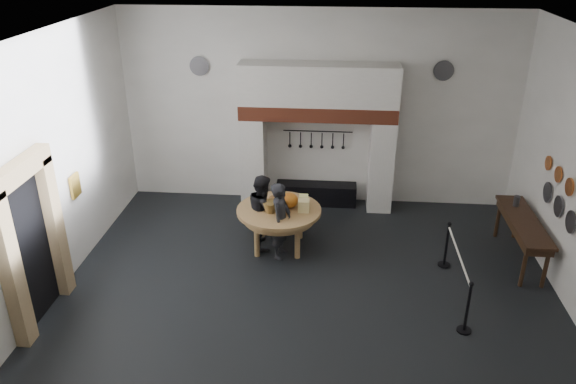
# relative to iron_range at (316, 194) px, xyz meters

# --- Properties ---
(floor) EXTENTS (9.00, 8.00, 0.02)m
(floor) POSITION_rel_iron_range_xyz_m (0.00, -3.72, -0.25)
(floor) COLOR black
(floor) RESTS_ON ground
(ceiling) EXTENTS (9.00, 8.00, 0.02)m
(ceiling) POSITION_rel_iron_range_xyz_m (0.00, -3.72, 4.25)
(ceiling) COLOR silver
(ceiling) RESTS_ON wall_back
(wall_back) EXTENTS (9.00, 0.02, 4.50)m
(wall_back) POSITION_rel_iron_range_xyz_m (0.00, 0.28, 2.00)
(wall_back) COLOR white
(wall_back) RESTS_ON floor
(wall_front) EXTENTS (9.00, 0.02, 4.50)m
(wall_front) POSITION_rel_iron_range_xyz_m (0.00, -7.72, 2.00)
(wall_front) COLOR white
(wall_front) RESTS_ON floor
(wall_left) EXTENTS (0.02, 8.00, 4.50)m
(wall_left) POSITION_rel_iron_range_xyz_m (-4.50, -3.72, 2.00)
(wall_left) COLOR white
(wall_left) RESTS_ON floor
(chimney_pier_left) EXTENTS (0.55, 0.70, 2.15)m
(chimney_pier_left) POSITION_rel_iron_range_xyz_m (-1.48, -0.07, 0.82)
(chimney_pier_left) COLOR silver
(chimney_pier_left) RESTS_ON floor
(chimney_pier_right) EXTENTS (0.55, 0.70, 2.15)m
(chimney_pier_right) POSITION_rel_iron_range_xyz_m (1.48, -0.07, 0.82)
(chimney_pier_right) COLOR silver
(chimney_pier_right) RESTS_ON floor
(hearth_brick_band) EXTENTS (3.50, 0.72, 0.32)m
(hearth_brick_band) POSITION_rel_iron_range_xyz_m (0.00, -0.07, 2.06)
(hearth_brick_band) COLOR #9E442B
(hearth_brick_band) RESTS_ON chimney_pier_left
(chimney_hood) EXTENTS (3.50, 0.70, 0.90)m
(chimney_hood) POSITION_rel_iron_range_xyz_m (0.00, -0.07, 2.67)
(chimney_hood) COLOR silver
(chimney_hood) RESTS_ON hearth_brick_band
(iron_range) EXTENTS (1.90, 0.45, 0.50)m
(iron_range) POSITION_rel_iron_range_xyz_m (0.00, 0.00, 0.00)
(iron_range) COLOR black
(iron_range) RESTS_ON floor
(utensil_rail) EXTENTS (1.60, 0.02, 0.02)m
(utensil_rail) POSITION_rel_iron_range_xyz_m (0.00, 0.20, 1.50)
(utensil_rail) COLOR black
(utensil_rail) RESTS_ON wall_back
(door_recess) EXTENTS (0.04, 1.10, 2.50)m
(door_recess) POSITION_rel_iron_range_xyz_m (-4.47, -4.72, 1.00)
(door_recess) COLOR black
(door_recess) RESTS_ON floor
(door_jamb_near) EXTENTS (0.22, 0.30, 2.60)m
(door_jamb_near) POSITION_rel_iron_range_xyz_m (-4.38, -5.42, 1.05)
(door_jamb_near) COLOR tan
(door_jamb_near) RESTS_ON floor
(door_jamb_far) EXTENTS (0.22, 0.30, 2.60)m
(door_jamb_far) POSITION_rel_iron_range_xyz_m (-4.38, -4.02, 1.05)
(door_jamb_far) COLOR tan
(door_jamb_far) RESTS_ON floor
(door_lintel) EXTENTS (0.22, 1.70, 0.30)m
(door_lintel) POSITION_rel_iron_range_xyz_m (-4.38, -4.72, 2.40)
(door_lintel) COLOR tan
(door_lintel) RESTS_ON door_jamb_near
(wall_plaque) EXTENTS (0.05, 0.34, 0.44)m
(wall_plaque) POSITION_rel_iron_range_xyz_m (-4.45, -2.92, 1.35)
(wall_plaque) COLOR gold
(wall_plaque) RESTS_ON wall_left
(work_table) EXTENTS (2.08, 2.08, 0.07)m
(work_table) POSITION_rel_iron_range_xyz_m (-0.67, -2.12, 0.59)
(work_table) COLOR tan
(work_table) RESTS_ON floor
(pumpkin) EXTENTS (0.36, 0.36, 0.31)m
(pumpkin) POSITION_rel_iron_range_xyz_m (-0.47, -2.02, 0.78)
(pumpkin) COLOR orange
(pumpkin) RESTS_ON work_table
(cheese_block_big) EXTENTS (0.22, 0.22, 0.24)m
(cheese_block_big) POSITION_rel_iron_range_xyz_m (-0.17, -2.17, 0.74)
(cheese_block_big) COLOR #E8D68B
(cheese_block_big) RESTS_ON work_table
(cheese_block_small) EXTENTS (0.18, 0.18, 0.20)m
(cheese_block_small) POSITION_rel_iron_range_xyz_m (-0.19, -1.87, 0.72)
(cheese_block_small) COLOR #FBFA96
(cheese_block_small) RESTS_ON work_table
(wicker_basket) EXTENTS (0.39, 0.39, 0.22)m
(wicker_basket) POSITION_rel_iron_range_xyz_m (-0.82, -2.27, 0.73)
(wicker_basket) COLOR olive
(wicker_basket) RESTS_ON work_table
(bread_loaf) EXTENTS (0.31, 0.18, 0.13)m
(bread_loaf) POSITION_rel_iron_range_xyz_m (-0.77, -1.77, 0.69)
(bread_loaf) COLOR olive
(bread_loaf) RESTS_ON work_table
(visitor_near) EXTENTS (0.50, 0.65, 1.59)m
(visitor_near) POSITION_rel_iron_range_xyz_m (-0.60, -2.47, 0.55)
(visitor_near) COLOR black
(visitor_near) RESTS_ON floor
(visitor_far) EXTENTS (0.74, 0.87, 1.56)m
(visitor_far) POSITION_rel_iron_range_xyz_m (-1.00, -2.07, 0.53)
(visitor_far) COLOR black
(visitor_far) RESTS_ON floor
(side_table) EXTENTS (0.55, 2.20, 0.06)m
(side_table) POSITION_rel_iron_range_xyz_m (4.10, -2.22, 0.62)
(side_table) COLOR #352113
(side_table) RESTS_ON floor
(pewter_jug) EXTENTS (0.12, 0.12, 0.22)m
(pewter_jug) POSITION_rel_iron_range_xyz_m (4.10, -1.62, 0.76)
(pewter_jug) COLOR #4A4B4F
(pewter_jug) RESTS_ON side_table
(copper_pan_b) EXTENTS (0.03, 0.32, 0.32)m
(copper_pan_b) POSITION_rel_iron_range_xyz_m (4.46, -2.97, 1.70)
(copper_pan_b) COLOR #C6662D
(copper_pan_b) RESTS_ON wall_right
(copper_pan_c) EXTENTS (0.03, 0.30, 0.30)m
(copper_pan_c) POSITION_rel_iron_range_xyz_m (4.46, -2.42, 1.70)
(copper_pan_c) COLOR #C6662D
(copper_pan_c) RESTS_ON wall_right
(copper_pan_d) EXTENTS (0.03, 0.28, 0.28)m
(copper_pan_d) POSITION_rel_iron_range_xyz_m (4.46, -1.87, 1.70)
(copper_pan_d) COLOR #C6662D
(copper_pan_d) RESTS_ON wall_right
(pewter_plate_left) EXTENTS (0.03, 0.40, 0.40)m
(pewter_plate_left) POSITION_rel_iron_range_xyz_m (4.46, -3.32, 1.20)
(pewter_plate_left) COLOR #4C4C51
(pewter_plate_left) RESTS_ON wall_right
(pewter_plate_mid) EXTENTS (0.03, 0.40, 0.40)m
(pewter_plate_mid) POSITION_rel_iron_range_xyz_m (4.46, -2.72, 1.20)
(pewter_plate_mid) COLOR #4C4C51
(pewter_plate_mid) RESTS_ON wall_right
(pewter_plate_right) EXTENTS (0.03, 0.40, 0.40)m
(pewter_plate_right) POSITION_rel_iron_range_xyz_m (4.46, -2.12, 1.20)
(pewter_plate_right) COLOR #4C4C51
(pewter_plate_right) RESTS_ON wall_right
(pewter_plate_back_left) EXTENTS (0.44, 0.03, 0.44)m
(pewter_plate_back_left) POSITION_rel_iron_range_xyz_m (-2.70, 0.24, 2.95)
(pewter_plate_back_left) COLOR #4C4C51
(pewter_plate_back_left) RESTS_ON wall_back
(pewter_plate_back_right) EXTENTS (0.44, 0.03, 0.44)m
(pewter_plate_back_right) POSITION_rel_iron_range_xyz_m (2.70, 0.24, 2.95)
(pewter_plate_back_right) COLOR #4C4C51
(pewter_plate_back_right) RESTS_ON wall_back
(barrier_post_near) EXTENTS (0.05, 0.05, 0.90)m
(barrier_post_near) POSITION_rel_iron_range_xyz_m (2.62, -4.56, 0.20)
(barrier_post_near) COLOR black
(barrier_post_near) RESTS_ON floor
(barrier_post_far) EXTENTS (0.05, 0.05, 0.90)m
(barrier_post_far) POSITION_rel_iron_range_xyz_m (2.62, -2.56, 0.20)
(barrier_post_far) COLOR black
(barrier_post_far) RESTS_ON floor
(barrier_rope) EXTENTS (0.04, 2.00, 0.04)m
(barrier_rope) POSITION_rel_iron_range_xyz_m (2.62, -3.56, 0.60)
(barrier_rope) COLOR silver
(barrier_rope) RESTS_ON barrier_post_near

